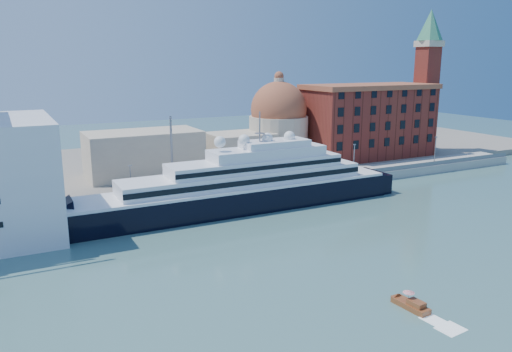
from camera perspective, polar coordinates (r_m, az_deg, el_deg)
ground at (r=97.01m, az=8.28°, el=-6.63°), size 400.00×400.00×0.00m
quay at (r=124.58m, az=-0.77°, el=-1.47°), size 180.00×10.00×2.50m
land at (r=161.48m, az=-7.27°, el=1.69°), size 260.00×72.00×2.00m
quay_fence at (r=120.24m, az=0.18°, el=-1.09°), size 180.00×0.10×1.20m
superyacht at (r=109.67m, az=-3.32°, el=-1.82°), size 84.54×11.72×25.27m
service_barge at (r=101.97m, az=-26.43°, el=-6.48°), size 11.71×4.83×2.57m
water_taxi at (r=71.92m, az=17.35°, el=-13.83°), size 2.29×5.57×2.58m
warehouse at (r=165.53m, az=12.76°, el=6.23°), size 43.00×19.00×23.25m
campanile at (r=180.88m, az=18.97°, el=11.17°), size 8.40×8.40×47.00m
church at (r=146.38m, az=-2.69°, el=4.55°), size 66.00×18.00×25.50m
lamp_posts at (r=116.14m, az=-6.01°, el=1.74°), size 120.80×2.40×18.00m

